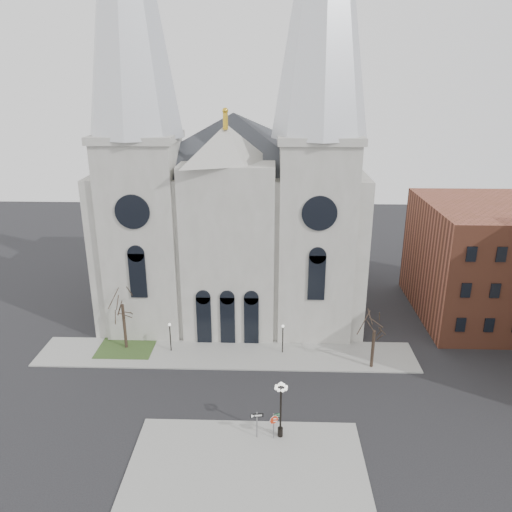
{
  "coord_description": "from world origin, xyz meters",
  "views": [
    {
      "loc": [
        4.66,
        -35.43,
        27.72
      ],
      "look_at": [
        3.28,
        8.0,
        12.29
      ],
      "focal_mm": 35.0,
      "sensor_mm": 36.0,
      "label": 1
    }
  ],
  "objects_px": {
    "stop_sign": "(274,422)",
    "street_name_sign": "(274,422)",
    "one_way_sign": "(257,420)",
    "globe_lamp": "(281,403)"
  },
  "relations": [
    {
      "from": "one_way_sign",
      "to": "street_name_sign",
      "type": "distance_m",
      "value": 1.52
    },
    {
      "from": "globe_lamp",
      "to": "street_name_sign",
      "type": "xyz_separation_m",
      "value": [
        -0.48,
        0.19,
        -2.0
      ]
    },
    {
      "from": "stop_sign",
      "to": "globe_lamp",
      "type": "height_order",
      "value": "globe_lamp"
    },
    {
      "from": "street_name_sign",
      "to": "stop_sign",
      "type": "bearing_deg",
      "value": -115.63
    },
    {
      "from": "one_way_sign",
      "to": "street_name_sign",
      "type": "relative_size",
      "value": 1.17
    },
    {
      "from": "street_name_sign",
      "to": "one_way_sign",
      "type": "bearing_deg",
      "value": 175.83
    },
    {
      "from": "stop_sign",
      "to": "street_name_sign",
      "type": "relative_size",
      "value": 1.07
    },
    {
      "from": "stop_sign",
      "to": "globe_lamp",
      "type": "xyz_separation_m",
      "value": [
        0.54,
        0.29,
        1.64
      ]
    },
    {
      "from": "stop_sign",
      "to": "street_name_sign",
      "type": "distance_m",
      "value": 0.61
    },
    {
      "from": "stop_sign",
      "to": "street_name_sign",
      "type": "bearing_deg",
      "value": 76.49
    }
  ]
}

